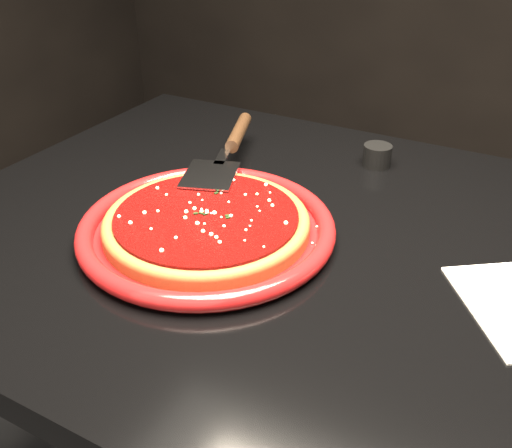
{
  "coord_description": "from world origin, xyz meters",
  "views": [
    {
      "loc": [
        0.19,
        -0.62,
        1.17
      ],
      "look_at": [
        -0.12,
        -0.04,
        0.77
      ],
      "focal_mm": 40.0,
      "sensor_mm": 36.0,
      "label": 1
    }
  ],
  "objects_px": {
    "table": "(330,433)",
    "plate": "(207,227)",
    "pizza_server": "(227,149)",
    "ramekin": "(377,155)"
  },
  "relations": [
    {
      "from": "pizza_server",
      "to": "ramekin",
      "type": "relative_size",
      "value": 6.83
    },
    {
      "from": "table",
      "to": "pizza_server",
      "type": "bearing_deg",
      "value": 156.37
    },
    {
      "from": "plate",
      "to": "pizza_server",
      "type": "bearing_deg",
      "value": 112.6
    },
    {
      "from": "pizza_server",
      "to": "ramekin",
      "type": "bearing_deg",
      "value": 16.4
    },
    {
      "from": "pizza_server",
      "to": "plate",
      "type": "bearing_deg",
      "value": -86.99
    },
    {
      "from": "table",
      "to": "pizza_server",
      "type": "distance_m",
      "value": 0.5
    },
    {
      "from": "table",
      "to": "plate",
      "type": "bearing_deg",
      "value": -159.45
    },
    {
      "from": "table",
      "to": "ramekin",
      "type": "xyz_separation_m",
      "value": [
        -0.05,
        0.26,
        0.39
      ]
    },
    {
      "from": "plate",
      "to": "pizza_server",
      "type": "distance_m",
      "value": 0.2
    },
    {
      "from": "table",
      "to": "plate",
      "type": "xyz_separation_m",
      "value": [
        -0.18,
        -0.07,
        0.39
      ]
    }
  ]
}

